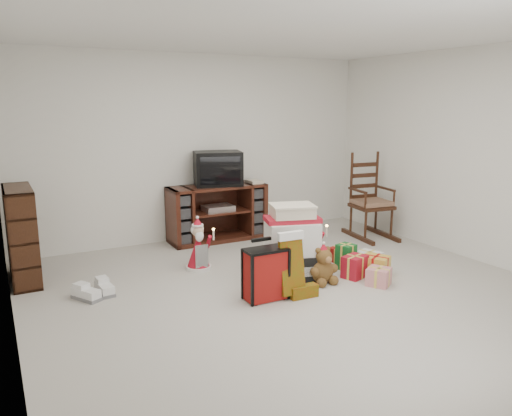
{
  "coord_description": "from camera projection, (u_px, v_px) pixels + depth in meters",
  "views": [
    {
      "loc": [
        -2.55,
        -3.89,
        1.87
      ],
      "look_at": [
        -0.14,
        0.6,
        0.78
      ],
      "focal_mm": 35.0,
      "sensor_mm": 36.0,
      "label": 1
    }
  ],
  "objects": [
    {
      "name": "teddy_bear",
      "position": [
        322.0,
        267.0,
        5.22
      ],
      "size": [
        0.26,
        0.23,
        0.38
      ],
      "color": "brown",
      "rests_on": "floor"
    },
    {
      "name": "room",
      "position": [
        300.0,
        169.0,
        4.66
      ],
      "size": [
        5.01,
        5.01,
        2.51
      ],
      "color": "beige",
      "rests_on": "ground"
    },
    {
      "name": "tv_stand",
      "position": [
        217.0,
        213.0,
        6.82
      ],
      "size": [
        1.33,
        0.48,
        0.76
      ],
      "rotation": [
        0.0,
        0.0,
        -0.0
      ],
      "color": "#451B13",
      "rests_on": "floor"
    },
    {
      "name": "santa_figurine",
      "position": [
        310.0,
        246.0,
        5.74
      ],
      "size": [
        0.3,
        0.29,
        0.62
      ],
      "color": "#B21325",
      "rests_on": "floor"
    },
    {
      "name": "sneaker_pair",
      "position": [
        96.0,
        291.0,
        4.87
      ],
      "size": [
        0.41,
        0.33,
        0.11
      ],
      "rotation": [
        0.0,
        0.0,
        0.35
      ],
      "color": "white",
      "rests_on": "floor"
    },
    {
      "name": "mrs_claus_figurine",
      "position": [
        198.0,
        249.0,
        5.64
      ],
      "size": [
        0.29,
        0.28,
        0.6
      ],
      "color": "#B21325",
      "rests_on": "floor"
    },
    {
      "name": "gift_cluster",
      "position": [
        360.0,
        262.0,
        5.55
      ],
      "size": [
        0.68,
        0.94,
        0.23
      ],
      "color": "#A41222",
      "rests_on": "floor"
    },
    {
      "name": "gift_pile",
      "position": [
        292.0,
        247.0,
        5.32
      ],
      "size": [
        0.74,
        0.62,
        0.79
      ],
      "rotation": [
        0.0,
        0.0,
        -0.3
      ],
      "color": "black",
      "rests_on": "floor"
    },
    {
      "name": "rocking_chair",
      "position": [
        369.0,
        207.0,
        6.99
      ],
      "size": [
        0.59,
        0.87,
        1.23
      ],
      "rotation": [
        0.0,
        0.0,
        -0.13
      ],
      "color": "#391D0F",
      "rests_on": "floor"
    },
    {
      "name": "stocking",
      "position": [
        292.0,
        265.0,
        4.78
      ],
      "size": [
        0.32,
        0.15,
        0.67
      ],
      "primitive_type": null,
      "rotation": [
        0.0,
        0.0,
        -0.04
      ],
      "color": "#0D710C",
      "rests_on": "floor"
    },
    {
      "name": "crt_television",
      "position": [
        218.0,
        168.0,
        6.71
      ],
      "size": [
        0.72,
        0.59,
        0.46
      ],
      "rotation": [
        0.0,
        0.0,
        -0.26
      ],
      "color": "black",
      "rests_on": "tv_stand"
    },
    {
      "name": "bookshelf",
      "position": [
        22.0,
        237.0,
        5.22
      ],
      "size": [
        0.27,
        0.82,
        1.0
      ],
      "color": "#391D0F",
      "rests_on": "floor"
    },
    {
      "name": "red_suitcase",
      "position": [
        266.0,
        274.0,
        4.76
      ],
      "size": [
        0.39,
        0.22,
        0.6
      ],
      "rotation": [
        0.0,
        0.0,
        -0.01
      ],
      "color": "maroon",
      "rests_on": "floor"
    }
  ]
}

